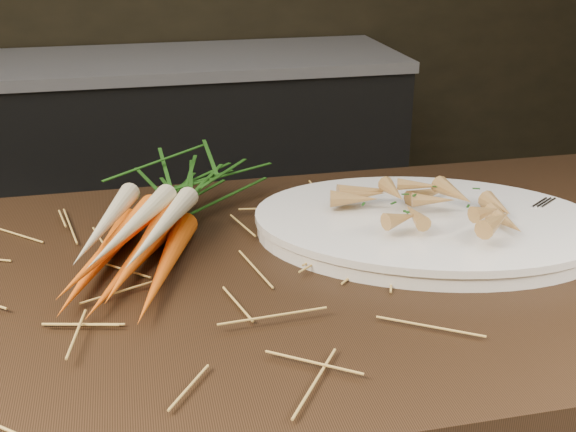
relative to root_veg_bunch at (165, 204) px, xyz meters
name	(u,v)px	position (x,y,z in m)	size (l,w,h in m)	color
back_counter	(164,164)	(0.07, 1.73, -0.53)	(1.82, 0.62, 0.84)	black
root_veg_bunch	(165,204)	(0.00, 0.00, 0.00)	(0.32, 0.52, 0.10)	#ED5920
serving_platter	(427,229)	(0.37, -0.10, -0.03)	(0.50, 0.33, 0.03)	white
roasted_veg_heap	(429,203)	(0.37, -0.10, 0.01)	(0.24, 0.18, 0.06)	#9D6934
serving_fork	(558,231)	(0.53, -0.18, -0.02)	(0.02, 0.19, 0.00)	silver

